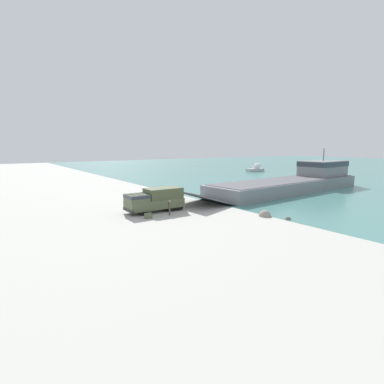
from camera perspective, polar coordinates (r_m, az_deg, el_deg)
The scene contains 12 objects.
ground_plane at distance 38.39m, azimuth -2.33°, elevation -2.82°, with size 240.00×240.00×0.00m, color #B7B5AD.
landing_craft at distance 56.31m, azimuth 19.46°, elevation 2.16°, with size 9.45×39.28×7.26m.
military_truck at distance 35.66m, azimuth -7.04°, elevation -1.43°, with size 2.65×6.93×2.74m.
soldier_on_ramp at distance 33.76m, azimuth -4.30°, elevation -2.79°, with size 0.48×0.33×1.67m.
moored_boat_a at distance 92.91m, azimuth 11.94°, elevation 4.24°, with size 3.55×5.59×1.95m.
moored_boat_c at distance 98.22m, azimuth 12.20°, elevation 4.52°, with size 7.67×5.35×2.21m.
mooring_bollard at distance 46.54m, azimuth -2.62°, elevation -0.17°, with size 0.30×0.30×0.88m.
cargo_crate at distance 32.60m, azimuth -8.33°, elevation -4.50°, with size 0.57×0.68×0.57m, color #566042.
shoreline_rock_a at distance 34.23m, azimuth 13.69°, elevation -4.50°, with size 1.38×1.38×1.38m, color gray.
shoreline_rock_b at distance 33.43m, azimuth 17.80°, elevation -4.99°, with size 0.61×0.61×0.61m, color #66605B.
shoreline_rock_c at distance 34.46m, azimuth 14.17°, elevation -4.43°, with size 0.80×0.80×0.80m, color gray.
shoreline_rock_d at distance 48.15m, azimuth -2.61°, elevation -0.45°, with size 1.06×1.06×1.06m, color gray.
Camera 1 is at (31.53, -20.49, 7.73)m, focal length 28.00 mm.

